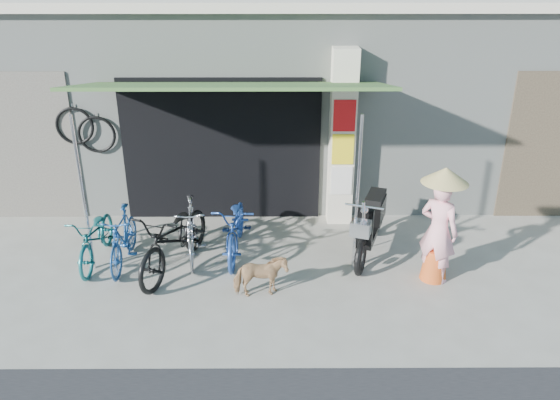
{
  "coord_description": "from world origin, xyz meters",
  "views": [
    {
      "loc": [
        -0.24,
        -6.39,
        4.2
      ],
      "look_at": [
        -0.2,
        1.0,
        1.0
      ],
      "focal_mm": 35.0,
      "sensor_mm": 36.0,
      "label": 1
    }
  ],
  "objects_px": {
    "street_dog": "(260,276)",
    "bike_blue": "(123,238)",
    "moped": "(371,223)",
    "bike_teal": "(97,237)",
    "bike_black": "(175,238)",
    "nun": "(439,226)",
    "bike_silver": "(191,230)",
    "bike_navy": "(237,227)"
  },
  "relations": [
    {
      "from": "street_dog",
      "to": "bike_blue",
      "type": "bearing_deg",
      "value": 56.97
    },
    {
      "from": "bike_blue",
      "to": "moped",
      "type": "distance_m",
      "value": 3.79
    },
    {
      "from": "bike_teal",
      "to": "bike_black",
      "type": "distance_m",
      "value": 1.27
    },
    {
      "from": "nun",
      "to": "bike_black",
      "type": "bearing_deg",
      "value": 36.86
    },
    {
      "from": "bike_silver",
      "to": "bike_navy",
      "type": "distance_m",
      "value": 0.7
    },
    {
      "from": "bike_black",
      "to": "bike_silver",
      "type": "xyz_separation_m",
      "value": [
        0.18,
        0.38,
        -0.05
      ]
    },
    {
      "from": "bike_blue",
      "to": "bike_silver",
      "type": "height_order",
      "value": "bike_silver"
    },
    {
      "from": "moped",
      "to": "bike_silver",
      "type": "bearing_deg",
      "value": -157.17
    },
    {
      "from": "bike_silver",
      "to": "nun",
      "type": "height_order",
      "value": "nun"
    },
    {
      "from": "bike_silver",
      "to": "nun",
      "type": "relative_size",
      "value": 0.89
    },
    {
      "from": "bike_teal",
      "to": "street_dog",
      "type": "bearing_deg",
      "value": -21.79
    },
    {
      "from": "bike_black",
      "to": "bike_silver",
      "type": "distance_m",
      "value": 0.42
    },
    {
      "from": "bike_black",
      "to": "bike_teal",
      "type": "bearing_deg",
      "value": -172.99
    },
    {
      "from": "bike_teal",
      "to": "moped",
      "type": "height_order",
      "value": "moped"
    },
    {
      "from": "bike_teal",
      "to": "moped",
      "type": "xyz_separation_m",
      "value": [
        4.19,
        0.29,
        0.08
      ]
    },
    {
      "from": "bike_blue",
      "to": "bike_black",
      "type": "distance_m",
      "value": 0.83
    },
    {
      "from": "bike_teal",
      "to": "bike_navy",
      "type": "bearing_deg",
      "value": 6.02
    },
    {
      "from": "moped",
      "to": "nun",
      "type": "distance_m",
      "value": 1.2
    },
    {
      "from": "bike_silver",
      "to": "street_dog",
      "type": "xyz_separation_m",
      "value": [
        1.09,
        -1.1,
        -0.15
      ]
    },
    {
      "from": "bike_black",
      "to": "bike_navy",
      "type": "height_order",
      "value": "bike_black"
    },
    {
      "from": "bike_black",
      "to": "bike_navy",
      "type": "xyz_separation_m",
      "value": [
        0.87,
        0.49,
        -0.05
      ]
    },
    {
      "from": "bike_black",
      "to": "moped",
      "type": "bearing_deg",
      "value": 28.82
    },
    {
      "from": "bike_navy",
      "to": "nun",
      "type": "relative_size",
      "value": 1.03
    },
    {
      "from": "bike_teal",
      "to": "bike_black",
      "type": "height_order",
      "value": "bike_black"
    },
    {
      "from": "moped",
      "to": "bike_black",
      "type": "bearing_deg",
      "value": -150.2
    },
    {
      "from": "bike_blue",
      "to": "street_dog",
      "type": "relative_size",
      "value": 2.01
    },
    {
      "from": "street_dog",
      "to": "moped",
      "type": "xyz_separation_m",
      "value": [
        1.69,
        1.26,
        0.19
      ]
    },
    {
      "from": "bike_black",
      "to": "nun",
      "type": "distance_m",
      "value": 3.78
    },
    {
      "from": "bike_teal",
      "to": "bike_blue",
      "type": "height_order",
      "value": "bike_blue"
    },
    {
      "from": "moped",
      "to": "nun",
      "type": "bearing_deg",
      "value": -26.41
    },
    {
      "from": "bike_silver",
      "to": "nun",
      "type": "distance_m",
      "value": 3.66
    },
    {
      "from": "bike_teal",
      "to": "moped",
      "type": "bearing_deg",
      "value": 3.44
    },
    {
      "from": "bike_blue",
      "to": "street_dog",
      "type": "bearing_deg",
      "value": -23.41
    },
    {
      "from": "bike_teal",
      "to": "bike_navy",
      "type": "relative_size",
      "value": 0.9
    },
    {
      "from": "bike_blue",
      "to": "street_dog",
      "type": "height_order",
      "value": "bike_blue"
    },
    {
      "from": "bike_silver",
      "to": "moped",
      "type": "height_order",
      "value": "moped"
    },
    {
      "from": "bike_teal",
      "to": "moped",
      "type": "relative_size",
      "value": 0.85
    },
    {
      "from": "bike_silver",
      "to": "bike_black",
      "type": "bearing_deg",
      "value": -122.47
    },
    {
      "from": "street_dog",
      "to": "bike_black",
      "type": "bearing_deg",
      "value": 50.24
    },
    {
      "from": "street_dog",
      "to": "moped",
      "type": "relative_size",
      "value": 0.39
    },
    {
      "from": "bike_navy",
      "to": "nun",
      "type": "distance_m",
      "value": 3.01
    },
    {
      "from": "bike_silver",
      "to": "street_dog",
      "type": "distance_m",
      "value": 1.55
    }
  ]
}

